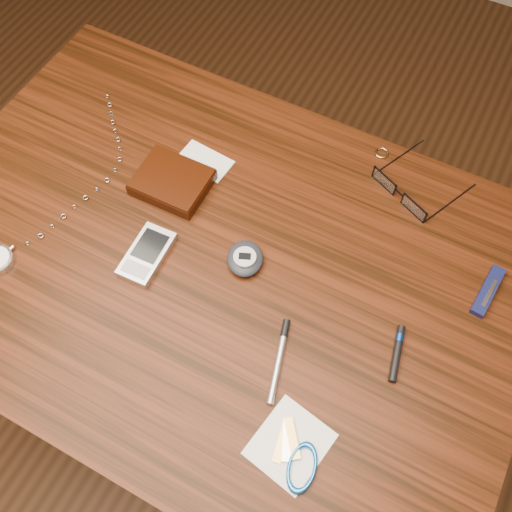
# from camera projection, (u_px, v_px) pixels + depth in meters

# --- Properties ---
(ground) EXTENTS (3.80, 3.80, 0.00)m
(ground) POSITION_uv_depth(u_px,v_px,m) (231.00, 388.00, 1.56)
(ground) COLOR #472814
(ground) RESTS_ON ground
(desk) EXTENTS (1.00, 0.70, 0.75)m
(desk) POSITION_uv_depth(u_px,v_px,m) (217.00, 285.00, 0.99)
(desk) COLOR #381508
(desk) RESTS_ON ground
(wallet_and_card) EXTENTS (0.13, 0.15, 0.03)m
(wallet_and_card) POSITION_uv_depth(u_px,v_px,m) (173.00, 181.00, 0.96)
(wallet_and_card) COLOR black
(wallet_and_card) RESTS_ON desk
(eyeglasses) EXTENTS (0.16, 0.17, 0.03)m
(eyeglasses) POSITION_uv_depth(u_px,v_px,m) (402.00, 192.00, 0.95)
(eyeglasses) COLOR black
(eyeglasses) RESTS_ON desk
(gold_ring) EXTENTS (0.03, 0.03, 0.00)m
(gold_ring) POSITION_uv_depth(u_px,v_px,m) (382.00, 153.00, 1.00)
(gold_ring) COLOR tan
(gold_ring) RESTS_ON desk
(pocket_watch) EXTENTS (0.12, 0.40, 0.02)m
(pocket_watch) POSITION_uv_depth(u_px,v_px,m) (5.00, 253.00, 0.90)
(pocket_watch) COLOR silver
(pocket_watch) RESTS_ON desk
(pda_phone) EXTENTS (0.06, 0.10, 0.02)m
(pda_phone) POSITION_uv_depth(u_px,v_px,m) (147.00, 254.00, 0.90)
(pda_phone) COLOR #B2B3B7
(pda_phone) RESTS_ON desk
(pedometer) EXTENTS (0.08, 0.08, 0.03)m
(pedometer) POSITION_uv_depth(u_px,v_px,m) (245.00, 258.00, 0.89)
(pedometer) COLOR black
(pedometer) RESTS_ON desk
(notepad_keys) EXTENTS (0.11, 0.11, 0.01)m
(notepad_keys) POSITION_uv_depth(u_px,v_px,m) (296.00, 456.00, 0.75)
(notepad_keys) COLOR white
(notepad_keys) RESTS_ON desk
(pocket_knife) EXTENTS (0.03, 0.09, 0.01)m
(pocket_knife) POSITION_uv_depth(u_px,v_px,m) (488.00, 291.00, 0.87)
(pocket_knife) COLOR #12163D
(pocket_knife) RESTS_ON desk
(silver_pen) EXTENTS (0.04, 0.13, 0.01)m
(silver_pen) POSITION_uv_depth(u_px,v_px,m) (280.00, 354.00, 0.82)
(silver_pen) COLOR silver
(silver_pen) RESTS_ON desk
(black_blue_pen) EXTENTS (0.03, 0.09, 0.01)m
(black_blue_pen) POSITION_uv_depth(u_px,v_px,m) (397.00, 351.00, 0.82)
(black_blue_pen) COLOR black
(black_blue_pen) RESTS_ON desk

